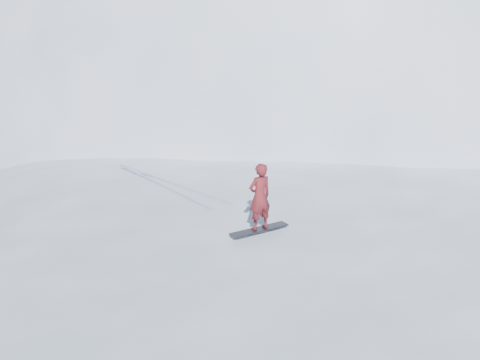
{
  "coord_description": "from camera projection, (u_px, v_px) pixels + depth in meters",
  "views": [
    {
      "loc": [
        -8.42,
        -11.64,
        7.74
      ],
      "look_at": [
        -1.4,
        0.3,
        3.5
      ],
      "focal_mm": 40.0,
      "sensor_mm": 36.0,
      "label": 1
    }
  ],
  "objects": [
    {
      "name": "summit_peak",
      "position": [
        319.0,
        107.0,
        48.04
      ],
      "size": [
        60.0,
        56.0,
        56.0
      ],
      "primitive_type": "ellipsoid",
      "color": "white",
      "rests_on": "ground"
    },
    {
      "name": "snowboarder",
      "position": [
        260.0,
        197.0,
        13.71
      ],
      "size": [
        0.66,
        0.44,
        1.77
      ],
      "primitive_type": "imported",
      "rotation": [
        0.0,
        0.0,
        3.16
      ],
      "color": "maroon",
      "rests_on": "snowboard"
    },
    {
      "name": "near_ridge",
      "position": [
        260.0,
        245.0,
        18.9
      ],
      "size": [
        36.0,
        28.0,
        4.8
      ],
      "primitive_type": "ellipsoid",
      "color": "white",
      "rests_on": "ground"
    },
    {
      "name": "ground",
      "position": [
        285.0,
        288.0,
        15.94
      ],
      "size": [
        400.0,
        400.0,
        0.0
      ],
      "primitive_type": "plane",
      "color": "white",
      "rests_on": "ground"
    },
    {
      "name": "peak_shoulder",
      "position": [
        238.0,
        133.0,
        37.27
      ],
      "size": [
        28.0,
        24.0,
        18.0
      ],
      "primitive_type": "ellipsoid",
      "color": "white",
      "rests_on": "ground"
    },
    {
      "name": "snowboard",
      "position": [
        259.0,
        229.0,
        13.98
      ],
      "size": [
        1.68,
        0.35,
        0.03
      ],
      "primitive_type": "cube",
      "rotation": [
        0.0,
        0.0,
        0.02
      ],
      "color": "black",
      "rests_on": "near_ridge"
    },
    {
      "name": "board_tracks",
      "position": [
        165.0,
        183.0,
        17.89
      ],
      "size": [
        1.55,
        5.96,
        0.04
      ],
      "color": "silver",
      "rests_on": "ground"
    },
    {
      "name": "wind_bumps",
      "position": [
        234.0,
        265.0,
        17.42
      ],
      "size": [
        16.0,
        14.4,
        1.0
      ],
      "color": "white",
      "rests_on": "ground"
    }
  ]
}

